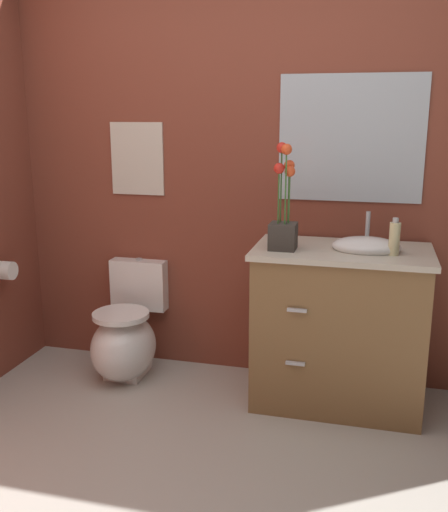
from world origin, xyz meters
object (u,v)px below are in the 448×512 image
at_px(toilet_paper_roll, 5,270).
at_px(vanity_cabinet, 339,325).
at_px(soap_bottle, 394,238).
at_px(wall_mirror, 351,139).
at_px(flower_vase, 284,218).
at_px(wall_poster, 137,159).
at_px(toilet, 126,338).

bearing_deg(toilet_paper_roll, vanity_cabinet, 4.96).
xyz_separation_m(soap_bottle, wall_mirror, (-0.26, 0.37, 0.48)).
bearing_deg(toilet_paper_roll, soap_bottle, 2.48).
height_order(vanity_cabinet, flower_vase, flower_vase).
relative_size(flower_vase, wall_poster, 1.27).
relative_size(toilet, vanity_cabinet, 0.65).
xyz_separation_m(vanity_cabinet, wall_poster, (-1.28, 0.29, 0.86)).
bearing_deg(vanity_cabinet, toilet_paper_roll, -175.04).
height_order(flower_vase, soap_bottle, flower_vase).
xyz_separation_m(vanity_cabinet, soap_bottle, (0.25, -0.07, 0.52)).
height_order(soap_bottle, toilet_paper_roll, soap_bottle).
distance_m(vanity_cabinet, wall_mirror, 1.04).
distance_m(toilet, soap_bottle, 1.71).
bearing_deg(flower_vase, toilet, 173.45).
bearing_deg(wall_poster, vanity_cabinet, -12.91).
bearing_deg(wall_mirror, toilet, -168.20).
distance_m(flower_vase, wall_mirror, 0.63).
xyz_separation_m(soap_bottle, wall_poster, (-1.54, 0.37, 0.34)).
xyz_separation_m(flower_vase, toilet_paper_roll, (-1.65, -0.08, -0.38)).
distance_m(wall_poster, wall_mirror, 1.29).
relative_size(soap_bottle, toilet_paper_roll, 1.74).
bearing_deg(wall_mirror, soap_bottle, -55.05).
relative_size(vanity_cabinet, toilet_paper_roll, 9.70).
bearing_deg(wall_poster, flower_vase, -21.30).
xyz_separation_m(vanity_cabinet, toilet_paper_roll, (-1.96, -0.17, 0.22)).
bearing_deg(flower_vase, toilet_paper_roll, -177.05).
bearing_deg(toilet_paper_roll, wall_mirror, 13.35).
height_order(wall_poster, toilet_paper_roll, wall_poster).
bearing_deg(toilet, toilet_paper_roll, -163.76).
relative_size(toilet, wall_mirror, 0.86).
bearing_deg(flower_vase, wall_poster, 158.70).
bearing_deg(wall_poster, toilet_paper_roll, -145.46).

